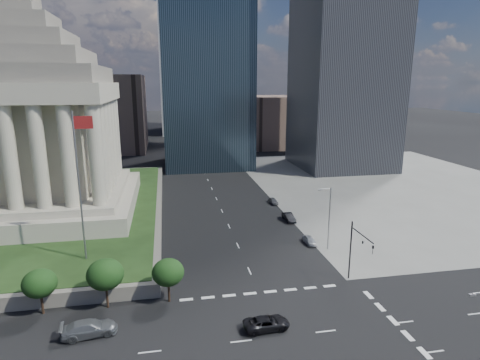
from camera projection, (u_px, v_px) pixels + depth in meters
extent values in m
plane|color=black|center=(199.00, 162.00, 131.71)|extent=(500.00, 500.00, 0.00)
cube|color=slate|center=(394.00, 185.00, 101.69)|extent=(68.00, 90.00, 0.03)
cylinder|color=slate|center=(79.00, 188.00, 52.39)|extent=(0.24, 0.24, 20.00)
cube|color=maroon|center=(83.00, 122.00, 50.59)|extent=(2.40, 0.05, 1.60)
cube|color=black|center=(205.00, 66.00, 120.19)|extent=(26.00, 26.00, 60.00)
cube|color=brown|center=(271.00, 121.00, 163.69)|extent=(20.00, 30.00, 20.00)
cube|color=brown|center=(113.00, 113.00, 151.71)|extent=(24.00, 30.00, 28.00)
cylinder|color=black|center=(350.00, 250.00, 52.28)|extent=(0.18, 0.18, 8.00)
cylinder|color=black|center=(362.00, 235.00, 48.90)|extent=(0.14, 5.50, 0.14)
cube|color=black|center=(373.00, 250.00, 46.46)|extent=(0.30, 0.30, 1.10)
cube|color=slate|center=(472.00, 295.00, 30.25)|extent=(0.50, 0.22, 0.14)
cylinder|color=slate|center=(329.00, 219.00, 61.30)|extent=(0.16, 0.16, 10.00)
cylinder|color=slate|center=(325.00, 189.00, 60.00)|extent=(1.80, 0.12, 0.12)
cube|color=slate|center=(319.00, 190.00, 59.86)|extent=(0.50, 0.22, 0.14)
imported|color=black|center=(267.00, 323.00, 42.13)|extent=(5.07, 2.62, 1.37)
imported|color=#5B5E63|center=(89.00, 328.00, 41.05)|extent=(5.83, 3.03, 1.62)
imported|color=#9FA3A8|center=(310.00, 240.00, 64.48)|extent=(3.67, 1.52, 1.24)
imported|color=black|center=(289.00, 217.00, 75.13)|extent=(4.38, 1.67, 1.42)
imported|color=#4F5055|center=(273.00, 201.00, 85.90)|extent=(3.68, 1.74, 1.22)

